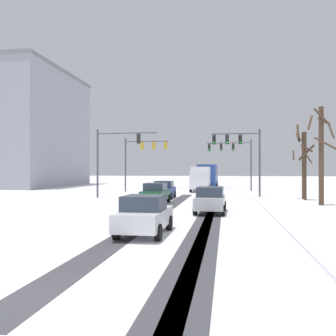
% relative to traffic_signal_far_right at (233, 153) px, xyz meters
% --- Properties ---
extents(ground_plane, '(300.00, 300.00, 0.00)m').
position_rel_traffic_signal_far_right_xyz_m(ground_plane, '(-5.40, -41.10, -4.78)').
color(ground_plane, white).
extents(wheel_track_left_lane, '(1.07, 34.08, 0.01)m').
position_rel_traffic_signal_far_right_xyz_m(wheel_track_left_lane, '(-4.96, -25.61, -4.77)').
color(wheel_track_left_lane, '#424247').
rests_on(wheel_track_left_lane, ground).
extents(wheel_track_right_lane, '(0.91, 34.08, 0.01)m').
position_rel_traffic_signal_far_right_xyz_m(wheel_track_right_lane, '(-2.07, -25.61, -4.77)').
color(wheel_track_right_lane, '#424247').
rests_on(wheel_track_right_lane, ground).
extents(wheel_track_center, '(0.90, 34.08, 0.01)m').
position_rel_traffic_signal_far_right_xyz_m(wheel_track_center, '(-1.64, -25.61, -4.77)').
color(wheel_track_center, '#424247').
rests_on(wheel_track_center, ground).
extents(sidewalk_kerb_right, '(4.00, 34.08, 0.12)m').
position_rel_traffic_signal_far_right_xyz_m(sidewalk_kerb_right, '(3.63, -27.16, -4.72)').
color(sidewalk_kerb_right, white).
rests_on(sidewalk_kerb_right, ground).
extents(traffic_signal_far_right, '(5.66, 0.59, 6.50)m').
position_rel_traffic_signal_far_right_xyz_m(traffic_signal_far_right, '(0.00, 0.00, 0.00)').
color(traffic_signal_far_right, '#47474C').
rests_on(traffic_signal_far_right, ground).
extents(traffic_signal_near_left, '(5.90, 0.46, 6.50)m').
position_rel_traffic_signal_far_right_xyz_m(traffic_signal_near_left, '(-11.42, -14.20, -0.36)').
color(traffic_signal_near_left, '#47474C').
rests_on(traffic_signal_near_left, ground).
extents(traffic_signal_far_left, '(5.31, 0.39, 6.50)m').
position_rel_traffic_signal_far_right_xyz_m(traffic_signal_far_left, '(-10.94, -4.11, -0.01)').
color(traffic_signal_far_left, '#47474C').
rests_on(traffic_signal_far_left, ground).
extents(traffic_signal_near_right, '(4.59, 0.46, 6.50)m').
position_rel_traffic_signal_far_right_xyz_m(traffic_signal_near_right, '(0.44, -12.19, -0.04)').
color(traffic_signal_near_right, '#47474C').
rests_on(traffic_signal_near_right, ground).
extents(car_blue_lead, '(1.87, 4.12, 1.62)m').
position_rel_traffic_signal_far_right_xyz_m(car_blue_lead, '(-6.60, -14.05, -3.96)').
color(car_blue_lead, '#233899').
rests_on(car_blue_lead, ground).
extents(car_dark_green_second, '(1.92, 4.15, 1.62)m').
position_rel_traffic_signal_far_right_xyz_m(car_dark_green_second, '(-6.39, -19.33, -3.96)').
color(car_dark_green_second, '#194C2D').
rests_on(car_dark_green_second, ground).
extents(car_silver_third, '(1.92, 4.15, 1.62)m').
position_rel_traffic_signal_far_right_xyz_m(car_silver_third, '(-1.87, -25.17, -3.96)').
color(car_silver_third, '#B7BABF').
rests_on(car_silver_third, ground).
extents(car_white_fourth, '(1.88, 4.12, 1.62)m').
position_rel_traffic_signal_far_right_xyz_m(car_white_fourth, '(-4.22, -33.22, -3.96)').
color(car_white_fourth, silver).
rests_on(car_white_fourth, ground).
extents(bus_oncoming, '(2.72, 11.01, 3.38)m').
position_rel_traffic_signal_far_right_xyz_m(bus_oncoming, '(-3.51, 7.17, -2.79)').
color(bus_oncoming, '#284793').
rests_on(bus_oncoming, ground).
extents(box_truck_delivery, '(2.35, 7.42, 3.02)m').
position_rel_traffic_signal_far_right_xyz_m(box_truck_delivery, '(-4.02, -2.02, -3.14)').
color(box_truck_delivery, silver).
rests_on(box_truck_delivery, ground).
extents(bare_tree_sidewalk_mid, '(2.16, 2.17, 7.41)m').
position_rel_traffic_signal_far_right_xyz_m(bare_tree_sidewalk_mid, '(6.15, -18.81, -0.73)').
color(bare_tree_sidewalk_mid, '#4C3828').
rests_on(bare_tree_sidewalk_mid, ground).
extents(bare_tree_sidewalk_far, '(2.09, 1.84, 6.71)m').
position_rel_traffic_signal_far_right_xyz_m(bare_tree_sidewalk_far, '(5.79, -14.17, -1.36)').
color(bare_tree_sidewalk_far, '#423023').
rests_on(bare_tree_sidewalk_far, ground).
extents(office_building_far_left_block, '(18.77, 21.77, 18.39)m').
position_rel_traffic_signal_far_right_xyz_m(office_building_far_left_block, '(-35.28, 7.50, 4.43)').
color(office_building_far_left_block, '#9399A3').
rests_on(office_building_far_left_block, ground).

